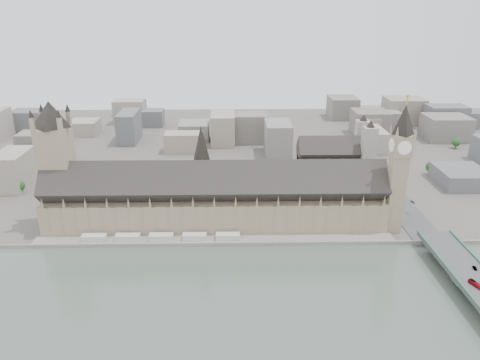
{
  "coord_description": "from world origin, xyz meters",
  "views": [
    {
      "loc": [
        12.99,
        -319.05,
        169.11
      ],
      "look_at": [
        19.74,
        26.56,
        36.22
      ],
      "focal_mm": 35.0,
      "sensor_mm": 36.0,
      "label": 1
    }
  ],
  "objects_px": {
    "westminster_abbey": "(335,164)",
    "car_silver": "(475,268)",
    "palace_of_westminster": "(215,199)",
    "red_bus_north": "(476,284)",
    "victoria_tower": "(57,159)",
    "elizabeth_tower": "(399,160)",
    "car_approach": "(413,202)"
  },
  "relations": [
    {
      "from": "westminster_abbey",
      "to": "car_silver",
      "type": "xyz_separation_m",
      "value": [
        55.74,
        -161.11,
        -14.1
      ]
    },
    {
      "from": "palace_of_westminster",
      "to": "red_bus_north",
      "type": "relative_size",
      "value": 26.97
    },
    {
      "from": "victoria_tower",
      "to": "elizabeth_tower",
      "type": "bearing_deg",
      "value": -3.96
    },
    {
      "from": "elizabeth_tower",
      "to": "red_bus_north",
      "type": "bearing_deg",
      "value": -77.93
    },
    {
      "from": "elizabeth_tower",
      "to": "westminster_abbey",
      "type": "distance_m",
      "value": 96.91
    },
    {
      "from": "victoria_tower",
      "to": "car_approach",
      "type": "distance_m",
      "value": 291.05
    },
    {
      "from": "westminster_abbey",
      "to": "car_approach",
      "type": "relative_size",
      "value": 14.23
    },
    {
      "from": "westminster_abbey",
      "to": "elizabeth_tower",
      "type": "bearing_deg",
      "value": -72.71
    },
    {
      "from": "red_bus_north",
      "to": "car_approach",
      "type": "distance_m",
      "value": 122.89
    },
    {
      "from": "palace_of_westminster",
      "to": "victoria_tower",
      "type": "relative_size",
      "value": 2.65
    },
    {
      "from": "elizabeth_tower",
      "to": "car_silver",
      "type": "relative_size",
      "value": 24.14
    },
    {
      "from": "palace_of_westminster",
      "to": "car_silver",
      "type": "bearing_deg",
      "value": -27.24
    },
    {
      "from": "palace_of_westminster",
      "to": "car_approach",
      "type": "height_order",
      "value": "palace_of_westminster"
    },
    {
      "from": "victoria_tower",
      "to": "westminster_abbey",
      "type": "xyz_separation_m",
      "value": [
        232.92,
        69.0,
        -30.12
      ]
    },
    {
      "from": "elizabeth_tower",
      "to": "car_approach",
      "type": "xyz_separation_m",
      "value": [
        27.42,
        29.85,
        -47.14
      ]
    },
    {
      "from": "elizabeth_tower",
      "to": "westminster_abbey",
      "type": "xyz_separation_m",
      "value": [
        -27.08,
        87.0,
        -33.01
      ]
    },
    {
      "from": "palace_of_westminster",
      "to": "car_silver",
      "type": "height_order",
      "value": "palace_of_westminster"
    },
    {
      "from": "elizabeth_tower",
      "to": "red_bus_north",
      "type": "distance_m",
      "value": 105.67
    },
    {
      "from": "car_silver",
      "to": "car_approach",
      "type": "height_order",
      "value": "car_silver"
    },
    {
      "from": "red_bus_north",
      "to": "westminster_abbey",
      "type": "bearing_deg",
      "value": 84.38
    },
    {
      "from": "victoria_tower",
      "to": "westminster_abbey",
      "type": "bearing_deg",
      "value": 16.5
    },
    {
      "from": "victoria_tower",
      "to": "car_approach",
      "type": "relative_size",
      "value": 20.93
    },
    {
      "from": "palace_of_westminster",
      "to": "car_silver",
      "type": "distance_m",
      "value": 187.83
    },
    {
      "from": "victoria_tower",
      "to": "red_bus_north",
      "type": "relative_size",
      "value": 10.18
    },
    {
      "from": "car_silver",
      "to": "car_approach",
      "type": "relative_size",
      "value": 0.93
    },
    {
      "from": "elizabeth_tower",
      "to": "victoria_tower",
      "type": "relative_size",
      "value": 1.07
    },
    {
      "from": "westminster_abbey",
      "to": "car_approach",
      "type": "bearing_deg",
      "value": -46.36
    },
    {
      "from": "victoria_tower",
      "to": "red_bus_north",
      "type": "bearing_deg",
      "value": -21.6
    },
    {
      "from": "victoria_tower",
      "to": "car_silver",
      "type": "xyz_separation_m",
      "value": [
        288.67,
        -92.11,
        -44.22
      ]
    },
    {
      "from": "victoria_tower",
      "to": "palace_of_westminster",
      "type": "bearing_deg",
      "value": -2.96
    },
    {
      "from": "palace_of_westminster",
      "to": "elizabeth_tower",
      "type": "distance_m",
      "value": 142.94
    },
    {
      "from": "elizabeth_tower",
      "to": "palace_of_westminster",
      "type": "bearing_deg",
      "value": 175.15
    }
  ]
}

